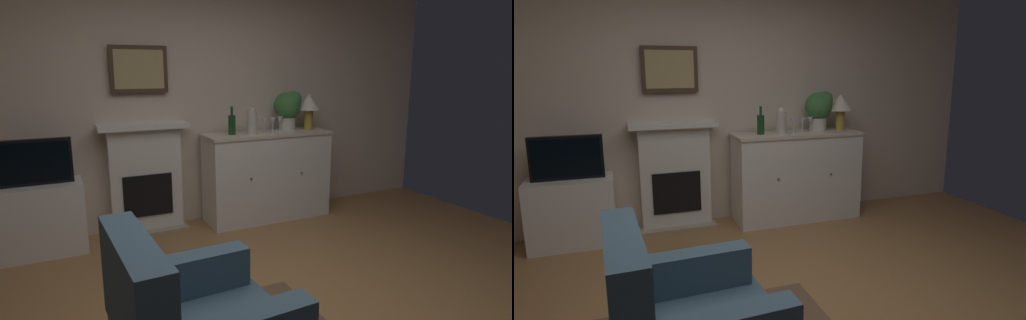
# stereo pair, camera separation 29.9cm
# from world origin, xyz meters

# --- Properties ---
(wall_rear) EXTENTS (6.29, 0.06, 2.66)m
(wall_rear) POSITION_xyz_m (0.00, 2.33, 1.33)
(wall_rear) COLOR beige
(wall_rear) RESTS_ON ground_plane
(fireplace_unit) EXTENTS (0.87, 0.30, 1.10)m
(fireplace_unit) POSITION_xyz_m (-0.41, 2.20, 0.55)
(fireplace_unit) COLOR white
(fireplace_unit) RESTS_ON ground_plane
(framed_picture) EXTENTS (0.55, 0.04, 0.45)m
(framed_picture) POSITION_xyz_m (-0.41, 2.25, 1.62)
(framed_picture) COLOR #473323
(sideboard_cabinet) EXTENTS (1.39, 0.49, 0.96)m
(sideboard_cabinet) POSITION_xyz_m (0.87, 2.02, 0.48)
(sideboard_cabinet) COLOR white
(sideboard_cabinet) RESTS_ON ground_plane
(table_lamp) EXTENTS (0.26, 0.26, 0.40)m
(table_lamp) POSITION_xyz_m (1.39, 2.02, 1.24)
(table_lamp) COLOR #B79338
(table_lamp) RESTS_ON sideboard_cabinet
(wine_bottle) EXTENTS (0.08, 0.08, 0.29)m
(wine_bottle) POSITION_xyz_m (0.46, 2.03, 1.06)
(wine_bottle) COLOR #193F1E
(wine_bottle) RESTS_ON sideboard_cabinet
(wine_glass_left) EXTENTS (0.07, 0.07, 0.16)m
(wine_glass_left) POSITION_xyz_m (0.80, 1.96, 1.08)
(wine_glass_left) COLOR silver
(wine_glass_left) RESTS_ON sideboard_cabinet
(wine_glass_center) EXTENTS (0.07, 0.07, 0.16)m
(wine_glass_center) POSITION_xyz_m (0.91, 1.98, 1.08)
(wine_glass_center) COLOR silver
(wine_glass_center) RESTS_ON sideboard_cabinet
(wine_glass_right) EXTENTS (0.07, 0.07, 0.16)m
(wine_glass_right) POSITION_xyz_m (1.02, 2.02, 1.08)
(wine_glass_right) COLOR silver
(wine_glass_right) RESTS_ON sideboard_cabinet
(vase_decorative) EXTENTS (0.11, 0.11, 0.28)m
(vase_decorative) POSITION_xyz_m (0.67, 1.97, 1.10)
(vase_decorative) COLOR beige
(vase_decorative) RESTS_ON sideboard_cabinet
(tv_cabinet) EXTENTS (0.75, 0.42, 0.64)m
(tv_cabinet) POSITION_xyz_m (-1.38, 2.04, 0.32)
(tv_cabinet) COLOR white
(tv_cabinet) RESTS_ON ground_plane
(tv_set) EXTENTS (0.62, 0.07, 0.40)m
(tv_set) POSITION_xyz_m (-1.38, 2.01, 0.84)
(tv_set) COLOR black
(tv_set) RESTS_ON tv_cabinet
(potted_plant_small) EXTENTS (0.30, 0.30, 0.43)m
(potted_plant_small) POSITION_xyz_m (1.15, 2.07, 1.21)
(potted_plant_small) COLOR beige
(potted_plant_small) RESTS_ON sideboard_cabinet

